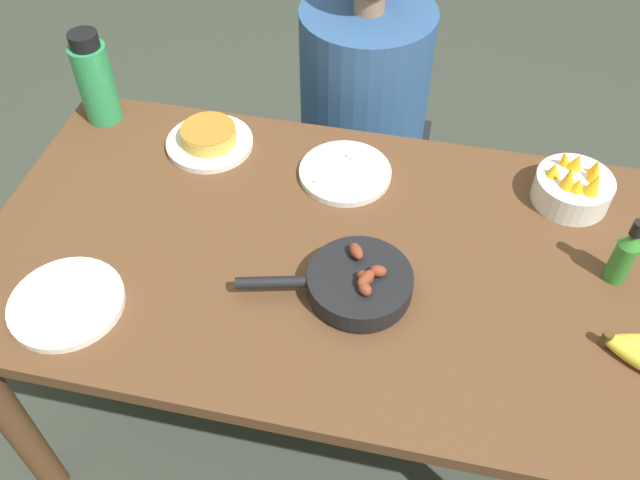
# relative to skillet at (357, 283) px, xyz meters

# --- Properties ---
(ground_plane) EXTENTS (14.00, 14.00, 0.00)m
(ground_plane) POSITION_rel_skillet_xyz_m (-0.10, 0.10, -0.77)
(ground_plane) COLOR #383D33
(dining_table) EXTENTS (1.45, 0.82, 0.75)m
(dining_table) POSITION_rel_skillet_xyz_m (-0.10, 0.10, -0.14)
(dining_table) COLOR brown
(dining_table) RESTS_ON ground_plane
(skillet) EXTENTS (0.35, 0.21, 0.08)m
(skillet) POSITION_rel_skillet_xyz_m (0.00, 0.00, 0.00)
(skillet) COLOR black
(skillet) RESTS_ON dining_table
(frittata_plate_center) EXTENTS (0.21, 0.21, 0.05)m
(frittata_plate_center) POSITION_rel_skillet_xyz_m (-0.43, 0.37, -0.01)
(frittata_plate_center) COLOR silver
(frittata_plate_center) RESTS_ON dining_table
(empty_plate_near_front) EXTENTS (0.23, 0.23, 0.02)m
(empty_plate_near_front) POSITION_rel_skillet_xyz_m (-0.56, -0.16, -0.02)
(empty_plate_near_front) COLOR silver
(empty_plate_near_front) RESTS_ON dining_table
(empty_plate_far_left) EXTENTS (0.22, 0.22, 0.02)m
(empty_plate_far_left) POSITION_rel_skillet_xyz_m (-0.09, 0.34, -0.02)
(empty_plate_far_left) COLOR silver
(empty_plate_far_left) RESTS_ON dining_table
(fruit_bowl_mango) EXTENTS (0.17, 0.17, 0.12)m
(fruit_bowl_mango) POSITION_rel_skillet_xyz_m (0.43, 0.36, 0.01)
(fruit_bowl_mango) COLOR silver
(fruit_bowl_mango) RESTS_ON dining_table
(water_bottle) EXTENTS (0.09, 0.09, 0.24)m
(water_bottle) POSITION_rel_skillet_xyz_m (-0.73, 0.42, 0.09)
(water_bottle) COLOR #2D9351
(water_bottle) RESTS_ON dining_table
(hot_sauce_bottle) EXTENTS (0.05, 0.05, 0.16)m
(hot_sauce_bottle) POSITION_rel_skillet_xyz_m (0.51, 0.15, 0.04)
(hot_sauce_bottle) COLOR #337F2D
(hot_sauce_bottle) RESTS_ON dining_table
(person_figure) EXTENTS (0.40, 0.40, 1.16)m
(person_figure) POSITION_rel_skillet_xyz_m (-0.11, 0.76, -0.30)
(person_figure) COLOR black
(person_figure) RESTS_ON ground_plane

